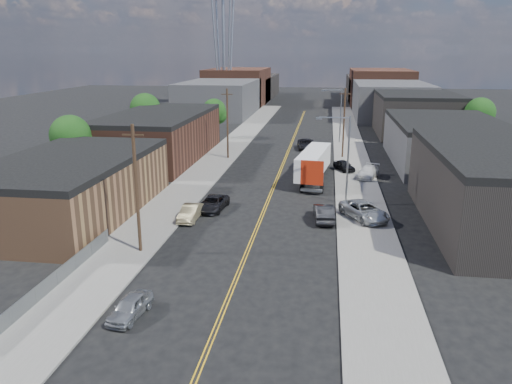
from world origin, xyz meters
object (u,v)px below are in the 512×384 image
(car_ahead_truck, at_px, (306,144))
(car_left_a, at_px, (130,307))
(car_right_lot_c, at_px, (344,166))
(car_right_lot_b, at_px, (368,172))
(car_left_c, at_px, (213,203))
(car_right_oncoming, at_px, (324,213))
(car_left_b, at_px, (190,213))
(semi_truck, at_px, (314,161))
(car_right_lot_a, at_px, (364,211))

(car_ahead_truck, bearing_deg, car_left_a, -104.79)
(car_right_lot_c, bearing_deg, car_left_a, -135.34)
(car_right_lot_b, xyz_separation_m, car_ahead_truck, (-8.32, 17.80, -0.06))
(car_left_c, distance_m, car_right_oncoming, 10.95)
(car_left_b, height_order, car_right_oncoming, car_right_oncoming)
(car_right_oncoming, height_order, car_right_lot_c, car_right_oncoming)
(car_right_oncoming, xyz_separation_m, car_ahead_truck, (-3.13, 34.30, -0.00))
(car_left_c, xyz_separation_m, car_right_lot_b, (16.00, 14.77, 0.17))
(semi_truck, height_order, car_right_lot_c, semi_truck)
(car_left_a, xyz_separation_m, car_right_oncoming, (11.07, 18.97, 0.15))
(car_left_a, distance_m, car_right_lot_c, 41.05)
(car_left_b, bearing_deg, car_right_oncoming, 7.70)
(car_left_b, height_order, car_left_c, car_left_b)
(car_right_lot_c, bearing_deg, car_left_b, -150.62)
(car_right_oncoming, bearing_deg, semi_truck, -90.55)
(car_left_a, xyz_separation_m, car_left_c, (0.26, 20.69, 0.04))
(car_left_a, bearing_deg, semi_truck, 82.27)
(car_right_oncoming, xyz_separation_m, car_right_lot_c, (2.39, 19.81, 0.02))
(car_left_a, height_order, car_right_lot_c, car_right_lot_c)
(car_left_a, bearing_deg, car_left_c, 97.19)
(car_left_c, relative_size, car_ahead_truck, 0.86)
(car_left_a, relative_size, car_ahead_truck, 0.66)
(car_right_oncoming, relative_size, car_right_lot_c, 1.24)
(car_right_lot_c, distance_m, car_ahead_truck, 15.50)
(car_right_oncoming, bearing_deg, car_right_lot_c, -102.60)
(semi_truck, bearing_deg, car_right_oncoming, -76.94)
(car_left_a, relative_size, car_right_lot_b, 0.78)
(car_right_lot_a, bearing_deg, car_right_lot_c, 65.07)
(car_left_a, height_order, car_right_lot_b, car_right_lot_b)
(car_right_lot_a, relative_size, car_ahead_truck, 1.00)
(semi_truck, bearing_deg, car_right_lot_c, 56.09)
(car_right_oncoming, xyz_separation_m, car_right_lot_b, (5.19, 16.49, 0.06))
(semi_truck, relative_size, car_ahead_truck, 2.61)
(car_left_c, distance_m, car_ahead_truck, 33.47)
(car_ahead_truck, bearing_deg, car_right_oncoming, -91.10)
(car_left_a, distance_m, car_right_lot_a, 24.56)
(car_left_b, relative_size, car_ahead_truck, 0.75)
(semi_truck, height_order, car_left_c, semi_truck)
(car_left_c, bearing_deg, car_right_oncoming, -3.67)
(car_right_lot_b, relative_size, car_ahead_truck, 0.85)
(car_right_oncoming, bearing_deg, car_left_b, 1.30)
(car_left_c, height_order, car_right_lot_b, car_right_lot_b)
(car_left_b, xyz_separation_m, car_right_lot_a, (15.90, 2.17, 0.24))
(semi_truck, distance_m, car_right_lot_b, 6.79)
(car_left_b, xyz_separation_m, car_right_lot_b, (17.40, 18.00, 0.15))
(car_left_b, distance_m, car_ahead_truck, 36.94)
(car_right_lot_b, bearing_deg, car_left_c, -119.16)
(semi_truck, relative_size, car_right_oncoming, 3.10)
(semi_truck, bearing_deg, car_right_lot_b, 15.93)
(car_right_lot_a, xyz_separation_m, car_right_lot_b, (1.50, 15.83, -0.09))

